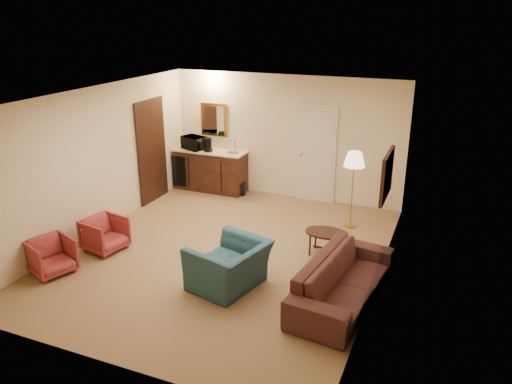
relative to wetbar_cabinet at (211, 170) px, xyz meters
The scene contains 12 objects.
ground 3.21m from the wetbar_cabinet, 58.76° to the right, with size 6.00×6.00×0.00m, color #916D4A.
room_walls 2.79m from the wetbar_cabinet, 51.47° to the right, with size 5.02×6.01×2.61m.
wetbar_cabinet is the anchor object (origin of this frame).
sofa 5.09m from the wetbar_cabinet, 41.76° to the right, with size 2.17×0.63×0.85m, color black.
teal_armchair 4.25m from the wetbar_cabinet, 59.18° to the right, with size 1.05×0.68×0.92m, color #1F424E.
rose_chair_near 3.38m from the wetbar_cabinet, 94.24° to the right, with size 0.61×0.58×0.63m, color #993234.
rose_chair_far 4.35m from the wetbar_cabinet, 96.60° to the right, with size 0.60×0.56×0.62m, color #993234.
coffee_table 3.87m from the wetbar_cabinet, 33.39° to the right, with size 0.72×0.48×0.41m, color black.
floor_lamp 3.46m from the wetbar_cabinet, 14.08° to the right, with size 0.38×0.38×1.45m, color #B8893D.
waste_bin 0.83m from the wetbar_cabinet, ahead, with size 0.22×0.22×0.27m, color black.
microwave 0.74m from the wetbar_cabinet, behind, with size 0.52×0.29×0.35m, color black.
coffee_maker 0.62m from the wetbar_cabinet, 78.45° to the right, with size 0.16×0.16×0.30m, color black.
Camera 1 is at (3.33, -6.70, 3.81)m, focal length 35.00 mm.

